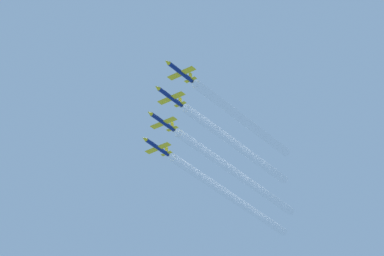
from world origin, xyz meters
name	(u,v)px	position (x,y,z in m)	size (l,w,h in m)	color
jet_lead	(180,71)	(-13.11, 11.66, 188.68)	(8.87, 12.92, 3.11)	navy
jet_second_echelon	(169,96)	(-4.01, 4.72, 187.63)	(8.87, 12.92, 3.11)	navy
jet_third_echelon	(162,121)	(4.93, -2.97, 186.47)	(8.87, 12.92, 3.11)	navy
jet_fourth_echelon	(156,147)	(13.82, -11.47, 185.07)	(8.87, 12.92, 3.11)	navy
smoke_trail_lead	(242,119)	(-13.11, -18.99, 188.64)	(2.70, 49.52, 2.70)	white
smoke_trail_second_echelon	(236,145)	(-4.01, -28.69, 187.60)	(2.70, 55.07, 2.70)	white
smoke_trail_third_echelon	(236,173)	(4.93, -41.40, 186.44)	(2.70, 65.13, 2.70)	white
smoke_trail_fourth_echelon	(229,196)	(13.82, -50.19, 185.04)	(2.70, 65.69, 2.70)	white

